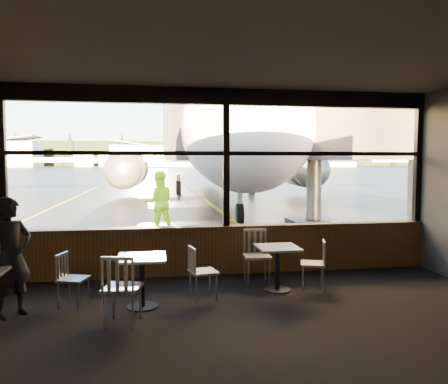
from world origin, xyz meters
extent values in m
plane|color=black|center=(0.00, 120.00, 0.00)|extent=(520.00, 520.00, 0.00)
cube|color=black|center=(0.00, -3.00, 0.01)|extent=(8.00, 6.00, 0.01)
cube|color=#38332D|center=(0.00, -3.00, 3.50)|extent=(8.00, 6.00, 0.04)
cube|color=#4B443C|center=(0.00, -6.00, 1.75)|extent=(8.00, 0.04, 3.50)
cube|color=#4E3217|center=(0.00, 0.00, 0.45)|extent=(8.00, 0.28, 0.90)
cube|color=black|center=(0.00, 0.00, 3.35)|extent=(8.00, 0.18, 0.30)
cube|color=black|center=(-3.95, 0.00, 2.20)|extent=(0.12, 0.12, 2.60)
cube|color=black|center=(0.00, 0.00, 2.20)|extent=(0.12, 0.12, 2.60)
cube|color=black|center=(3.95, 0.00, 2.20)|extent=(0.12, 0.12, 2.60)
cube|color=black|center=(0.00, 0.00, 2.30)|extent=(8.00, 0.10, 0.08)
imported|color=black|center=(-3.30, -1.82, 0.83)|extent=(0.70, 0.72, 1.67)
imported|color=#BFF219|center=(-1.21, 4.78, 0.93)|extent=(1.01, 0.85, 1.87)
cone|color=orange|center=(1.38, 7.98, 0.28)|extent=(0.40, 0.40, 0.56)
cylinder|color=silver|center=(-30.00, 182.00, 3.00)|extent=(8.00, 8.00, 6.00)
cylinder|color=silver|center=(-20.00, 182.00, 3.00)|extent=(8.00, 8.00, 6.00)
cylinder|color=silver|center=(-10.00, 182.00, 3.00)|extent=(8.00, 8.00, 6.00)
cube|color=black|center=(0.00, 210.00, 6.00)|extent=(360.00, 3.00, 12.00)
camera|label=1|loc=(-1.36, -8.13, 2.15)|focal=35.00mm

